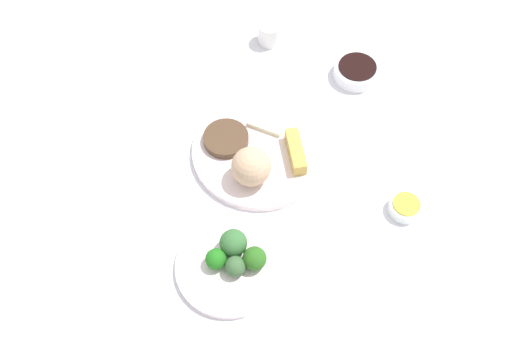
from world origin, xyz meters
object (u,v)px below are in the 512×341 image
object	(u,v)px
main_plate	(260,150)
sauce_ramekin_hot_mustard	(405,207)
soy_sauce_bowl	(357,72)
teacup	(270,33)
broccoli_plate	(229,266)

from	to	relation	value
main_plate	sauce_ramekin_hot_mustard	xyz separation A→B (m)	(-0.06, 0.31, 0.00)
soy_sauce_bowl	teacup	bearing A→B (deg)	-81.68
soy_sauce_bowl	teacup	size ratio (longest dim) A/B	1.87
sauce_ramekin_hot_mustard	teacup	bearing A→B (deg)	-112.86
broccoli_plate	teacup	size ratio (longest dim) A/B	3.57
broccoli_plate	sauce_ramekin_hot_mustard	xyz separation A→B (m)	(-0.31, 0.20, 0.00)
main_plate	soy_sauce_bowl	xyz separation A→B (m)	(-0.31, 0.04, 0.01)
broccoli_plate	teacup	world-z (taller)	teacup
soy_sauce_bowl	sauce_ramekin_hot_mustard	size ratio (longest dim) A/B	1.61
main_plate	broccoli_plate	xyz separation A→B (m)	(0.24, 0.11, -0.00)
main_plate	broccoli_plate	distance (m)	0.27
soy_sauce_bowl	sauce_ramekin_hot_mustard	xyz separation A→B (m)	(0.24, 0.27, -0.00)
teacup	broccoli_plate	bearing A→B (deg)	30.01
main_plate	soy_sauce_bowl	world-z (taller)	soy_sauce_bowl
broccoli_plate	soy_sauce_bowl	distance (m)	0.55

